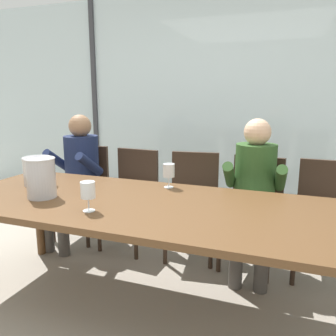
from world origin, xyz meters
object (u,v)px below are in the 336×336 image
Objects in this scene: dining_table at (149,212)px; wine_glass_by_left_taster at (169,171)px; person_navy_polo at (77,170)px; wine_glass_near_bucket at (88,191)px; ice_bucket_primary at (38,170)px; chair_center at (193,195)px; chair_left_of_center at (133,190)px; chair_right_of_center at (254,203)px; chair_near_window_right at (325,210)px; person_olive_shirt at (254,186)px; chair_near_curtain at (84,184)px; ice_bucket_secondary at (41,177)px.

wine_glass_by_left_taster is (-0.01, 0.38, 0.18)m from dining_table.
person_navy_polo reaches higher than dining_table.
wine_glass_near_bucket is (-0.26, -0.64, -0.00)m from wine_glass_by_left_taster.
person_navy_polo is at bearing 100.61° from ice_bucket_primary.
chair_center is 5.13× the size of wine_glass_near_bucket.
ice_bucket_primary is (-0.40, -0.77, 0.32)m from chair_left_of_center.
ice_bucket_primary reaches higher than chair_center.
chair_right_of_center is 4.24× the size of ice_bucket_primary.
chair_right_of_center is at bearing -176.18° from chair_near_window_right.
person_olive_shirt reaches higher than chair_left_of_center.
chair_center is 0.74× the size of person_navy_polo.
chair_near_window_right is 2.20m from ice_bucket_primary.
chair_right_of_center is 1.64m from person_navy_polo.
chair_near_window_right is 4.24× the size of ice_bucket_primary.
ice_bucket_primary is (-0.95, 0.13, 0.17)m from dining_table.
chair_near_curtain is (-1.10, 0.94, -0.15)m from dining_table.
wine_glass_by_left_taster is at bearing -39.04° from chair_left_of_center.
chair_right_of_center is 3.40× the size of ice_bucket_secondary.
person_navy_polo is (-0.52, -0.12, 0.17)m from chair_left_of_center.
chair_right_of_center is at bearing 9.73° from person_navy_polo.
dining_table is 2.97× the size of chair_right_of_center.
chair_near_curtain and chair_near_window_right have the same top height.
dining_table is 2.19× the size of person_olive_shirt.
chair_near_curtain is at bearing 171.07° from chair_center.
chair_center is (1.13, -0.02, 0.00)m from chair_near_curtain.
chair_near_curtain and chair_right_of_center have the same top height.
ice_bucket_primary is (0.15, -0.81, 0.32)m from chair_near_curtain.
wine_glass_near_bucket is at bearing -29.36° from ice_bucket_primary.
ice_bucket_secondary is (-0.70, -0.13, 0.20)m from dining_table.
ice_bucket_primary is (-2.04, -0.78, 0.32)m from chair_near_window_right.
chair_near_window_right is 2.09m from ice_bucket_secondary.
dining_table is 0.97m from ice_bucket_primary.
dining_table is at bearing 10.83° from ice_bucket_secondary.
ice_bucket_primary reaches higher than chair_right_of_center.
chair_near_window_right is at bearing -2.29° from chair_near_curtain.
ice_bucket_primary is at bearing -164.90° from wine_glass_by_left_taster.
dining_table is 0.41m from wine_glass_near_bucket.
chair_right_of_center is 1.45m from wine_glass_near_bucket.
person_navy_polo is 1.33m from wine_glass_near_bucket.
chair_near_window_right is at bearing -8.70° from chair_center.
wine_glass_near_bucket is at bearing -131.93° from person_olive_shirt.
chair_right_of_center is 5.13× the size of wine_glass_near_bucket.
chair_near_window_right is 3.40× the size of ice_bucket_secondary.
person_olive_shirt is 1.65m from ice_bucket_primary.
ice_bucket_primary is at bearing 150.64° from wine_glass_near_bucket.
person_olive_shirt is at bearing 5.67° from person_navy_polo.
person_navy_polo is at bearing 144.05° from dining_table.
dining_table is 1.42m from chair_near_window_right.
chair_left_of_center is 1.10m from ice_bucket_secondary.
chair_right_of_center is at bearing 4.06° from chair_left_of_center.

